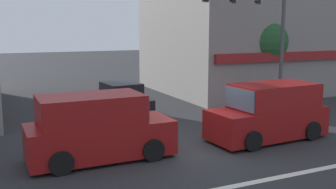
# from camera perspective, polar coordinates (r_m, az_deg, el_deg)

# --- Properties ---
(ground_plane) EXTENTS (120.00, 120.00, 0.00)m
(ground_plane) POSITION_cam_1_polar(r_m,az_deg,el_deg) (14.22, 5.16, -7.46)
(ground_plane) COLOR #2B2B2D
(lane_marking_stripe) EXTENTS (9.00, 0.24, 0.01)m
(lane_marking_stripe) POSITION_cam_1_polar(r_m,az_deg,el_deg) (11.50, 14.09, -11.90)
(lane_marking_stripe) COLOR silver
(lane_marking_stripe) RESTS_ON ground
(building_right_corner) EXTENTS (13.44, 10.18, 8.76)m
(building_right_corner) POSITION_cam_1_polar(r_m,az_deg,el_deg) (28.05, 12.69, 9.80)
(building_right_corner) COLOR gray
(building_right_corner) RESTS_ON ground
(street_tree) EXTENTS (2.90, 2.90, 4.85)m
(street_tree) POSITION_cam_1_polar(r_m,az_deg,el_deg) (23.39, 13.55, 7.41)
(street_tree) COLOR #4C3823
(street_tree) RESTS_ON ground
(utility_pole_far_right) EXTENTS (1.40, 0.22, 8.87)m
(utility_pole_far_right) POSITION_cam_1_polar(r_m,az_deg,el_deg) (25.88, 10.52, 10.38)
(utility_pole_far_right) COLOR brown
(utility_pole_far_right) RESTS_ON ground
(traffic_light_mast) EXTENTS (4.88, 0.58, 6.20)m
(traffic_light_mast) POSITION_cam_1_polar(r_m,az_deg,el_deg) (19.09, 13.56, 9.75)
(traffic_light_mast) COLOR #47474C
(traffic_light_mast) RESTS_ON ground
(sedan_crossing_center) EXTENTS (2.12, 4.22, 1.58)m
(sedan_crossing_center) POSITION_cam_1_polar(r_m,az_deg,el_deg) (19.21, -6.88, -0.83)
(sedan_crossing_center) COLOR black
(sedan_crossing_center) RESTS_ON ground
(van_parked_curbside) EXTENTS (4.61, 2.05, 2.11)m
(van_parked_curbside) POSITION_cam_1_polar(r_m,az_deg,el_deg) (12.72, -10.16, -4.93)
(van_parked_curbside) COLOR maroon
(van_parked_curbside) RESTS_ON ground
(van_crossing_leftbound) EXTENTS (4.69, 2.22, 2.11)m
(van_crossing_leftbound) POSITION_cam_1_polar(r_m,az_deg,el_deg) (15.31, 14.46, -2.62)
(van_crossing_leftbound) COLOR maroon
(van_crossing_leftbound) RESTS_ON ground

